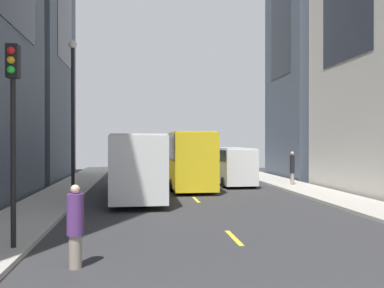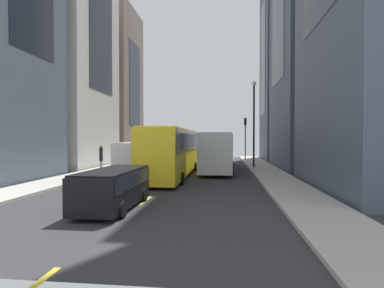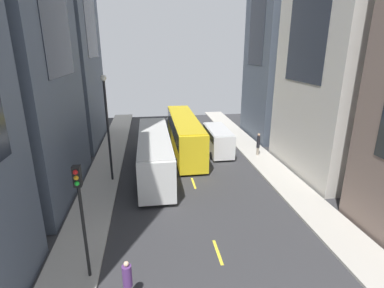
% 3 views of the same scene
% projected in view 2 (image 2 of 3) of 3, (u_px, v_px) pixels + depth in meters
% --- Properties ---
extents(ground_plane, '(41.22, 41.22, 0.00)m').
position_uv_depth(ground_plane, '(183.00, 171.00, 26.48)').
color(ground_plane, '#333335').
extents(sidewalk_west, '(2.72, 44.00, 0.15)m').
position_uv_depth(sidewalk_west, '(267.00, 171.00, 25.68)').
color(sidewalk_west, '#B2ADA3').
rests_on(sidewalk_west, ground).
extents(sidewalk_east, '(2.72, 44.00, 0.15)m').
position_uv_depth(sidewalk_east, '(105.00, 169.00, 27.28)').
color(sidewalk_east, '#B2ADA3').
rests_on(sidewalk_east, ground).
extents(lane_stripe_0, '(0.16, 2.00, 0.01)m').
position_uv_depth(lane_stripe_0, '(202.00, 157.00, 47.35)').
color(lane_stripe_0, yellow).
rests_on(lane_stripe_0, ground).
extents(lane_stripe_1, '(0.16, 2.00, 0.01)m').
position_uv_depth(lane_stripe_1, '(197.00, 161.00, 39.00)').
color(lane_stripe_1, yellow).
rests_on(lane_stripe_1, ground).
extents(lane_stripe_2, '(0.16, 2.00, 0.01)m').
position_uv_depth(lane_stripe_2, '(189.00, 167.00, 30.66)').
color(lane_stripe_2, yellow).
rests_on(lane_stripe_2, ground).
extents(lane_stripe_3, '(0.16, 2.00, 0.01)m').
position_uv_depth(lane_stripe_3, '(176.00, 177.00, 22.31)').
color(lane_stripe_3, yellow).
rests_on(lane_stripe_3, ground).
extents(lane_stripe_4, '(0.16, 2.00, 0.01)m').
position_uv_depth(lane_stripe_4, '(146.00, 200.00, 13.96)').
color(lane_stripe_4, yellow).
rests_on(lane_stripe_4, ground).
extents(building_west_0, '(9.87, 8.67, 27.39)m').
position_uv_depth(building_west_0, '(300.00, 58.00, 40.19)').
color(building_west_0, '#4C5666').
rests_on(building_west_0, ground).
extents(building_east_0, '(8.36, 8.96, 20.79)m').
position_uv_depth(building_east_0, '(106.00, 85.00, 41.86)').
color(building_east_0, '#7A665B').
rests_on(building_east_0, ground).
extents(building_east_1, '(8.13, 10.13, 34.03)m').
position_uv_depth(building_east_1, '(64.00, 1.00, 30.65)').
color(building_east_1, beige).
rests_on(building_east_1, ground).
extents(city_bus_white, '(2.80, 12.74, 3.35)m').
position_uv_depth(city_bus_white, '(217.00, 148.00, 27.50)').
color(city_bus_white, silver).
rests_on(city_bus_white, ground).
extents(streetcar_yellow, '(2.70, 13.28, 3.59)m').
position_uv_depth(streetcar_yellow, '(174.00, 149.00, 22.89)').
color(streetcar_yellow, yellow).
rests_on(streetcar_yellow, ground).
extents(delivery_van_white, '(2.25, 5.61, 2.58)m').
position_uv_depth(delivery_van_white, '(136.00, 156.00, 24.28)').
color(delivery_van_white, white).
rests_on(delivery_van_white, ground).
extents(car_black_0, '(1.93, 4.75, 1.61)m').
position_uv_depth(car_black_0, '(114.00, 185.00, 12.30)').
color(car_black_0, black).
rests_on(car_black_0, ground).
extents(pedestrian_waiting_curb, '(0.31, 0.31, 2.21)m').
position_uv_depth(pedestrian_waiting_curb, '(101.00, 156.00, 26.31)').
color(pedestrian_waiting_curb, gray).
rests_on(pedestrian_waiting_curb, ground).
extents(pedestrian_crossing_near, '(0.40, 0.40, 1.99)m').
position_uv_depth(pedestrian_crossing_near, '(231.00, 152.00, 40.97)').
color(pedestrian_crossing_near, gray).
rests_on(pedestrian_crossing_near, ground).
extents(traffic_light_near_corner, '(0.32, 0.44, 5.46)m').
position_uv_depth(traffic_light_near_corner, '(245.00, 131.00, 39.16)').
color(traffic_light_near_corner, black).
rests_on(traffic_light_near_corner, ground).
extents(streetlamp_near, '(0.44, 0.44, 8.22)m').
position_uv_depth(streetlamp_near, '(254.00, 116.00, 28.49)').
color(streetlamp_near, black).
rests_on(streetlamp_near, ground).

